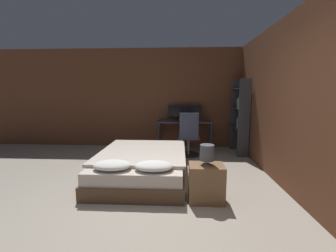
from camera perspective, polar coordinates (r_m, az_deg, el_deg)
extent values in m
plane|color=#9E9384|center=(2.94, -5.39, -22.49)|extent=(20.00, 20.00, 0.00)
cube|color=brown|center=(6.26, -0.49, 7.04)|extent=(12.00, 0.06, 2.70)
cube|color=brown|center=(4.33, 25.80, 5.52)|extent=(0.06, 12.00, 2.70)
cube|color=brown|center=(4.17, -6.50, -11.21)|extent=(1.49, 2.09, 0.22)
cube|color=beige|center=(4.10, -6.55, -8.53)|extent=(1.43, 2.03, 0.19)
cube|color=beige|center=(4.19, -6.29, -6.47)|extent=(1.53, 1.76, 0.05)
ellipsoid|color=white|center=(3.38, -14.01, -9.64)|extent=(0.55, 0.38, 0.13)
ellipsoid|color=white|center=(3.26, -3.63, -10.09)|extent=(0.55, 0.38, 0.13)
cube|color=brown|center=(3.28, 9.68, -14.04)|extent=(0.48, 0.37, 0.52)
cylinder|color=gray|center=(3.19, 9.80, -9.57)|extent=(0.11, 0.11, 0.01)
cylinder|color=gray|center=(3.18, 9.82, -9.01)|extent=(0.02, 0.02, 0.05)
cylinder|color=#4C4C51|center=(3.14, 9.88, -6.67)|extent=(0.19, 0.19, 0.22)
cube|color=#38383D|center=(5.95, 4.26, 1.15)|extent=(1.44, 0.56, 0.03)
cylinder|color=#2D2D33|center=(5.80, -2.39, -2.85)|extent=(0.05, 0.05, 0.74)
cylinder|color=#2D2D33|center=(5.83, 10.88, -2.94)|extent=(0.05, 0.05, 0.74)
cylinder|color=#2D2D33|center=(6.26, -1.98, -2.01)|extent=(0.05, 0.05, 0.74)
cylinder|color=#2D2D33|center=(6.28, 10.31, -2.10)|extent=(0.05, 0.05, 0.74)
cylinder|color=black|center=(6.12, 2.04, 1.58)|extent=(0.16, 0.16, 0.01)
cylinder|color=black|center=(6.12, 2.05, 2.05)|extent=(0.03, 0.03, 0.09)
cube|color=black|center=(6.10, 2.06, 3.89)|extent=(0.44, 0.03, 0.30)
cube|color=black|center=(6.08, 2.05, 3.88)|extent=(0.41, 0.00, 0.27)
cylinder|color=black|center=(6.13, 6.41, 1.54)|extent=(0.16, 0.16, 0.01)
cylinder|color=black|center=(6.13, 6.41, 2.02)|extent=(0.03, 0.03, 0.09)
cube|color=black|center=(6.11, 6.45, 3.85)|extent=(0.44, 0.03, 0.30)
cube|color=black|center=(6.09, 6.45, 3.84)|extent=(0.41, 0.00, 0.27)
cube|color=black|center=(5.77, 4.30, 1.16)|extent=(0.42, 0.13, 0.02)
ellipsoid|color=black|center=(5.78, 7.26, 1.22)|extent=(0.07, 0.05, 0.04)
cylinder|color=black|center=(5.52, 5.17, -7.20)|extent=(0.52, 0.52, 0.04)
cylinder|color=gray|center=(5.47, 5.20, -5.07)|extent=(0.05, 0.05, 0.38)
cube|color=#33384C|center=(5.42, 5.23, -2.74)|extent=(0.48, 0.48, 0.07)
cube|color=#33384C|center=(5.15, 5.37, 0.22)|extent=(0.43, 0.05, 0.56)
cube|color=#333338|center=(5.46, 18.75, 1.76)|extent=(0.27, 0.02, 1.82)
cube|color=#333338|center=(6.18, 16.91, 2.58)|extent=(0.27, 0.02, 1.82)
cube|color=#333338|center=(5.86, 17.65, -0.47)|extent=(0.27, 0.72, 0.02)
cube|color=#333338|center=(5.80, 17.87, 4.34)|extent=(0.27, 0.72, 0.02)
cube|color=#333338|center=(5.79, 18.09, 9.02)|extent=(0.27, 0.72, 0.02)
cube|color=orange|center=(5.52, 18.57, 0.18)|extent=(0.22, 0.04, 0.21)
cube|color=gold|center=(5.56, 18.46, 0.35)|extent=(0.22, 0.02, 0.23)
cube|color=#2D4784|center=(5.59, 18.38, 0.42)|extent=(0.22, 0.02, 0.24)
cube|color=#BCB29E|center=(5.63, 18.25, 0.32)|extent=(0.22, 0.04, 0.20)
cube|color=teal|center=(5.68, 18.12, 0.63)|extent=(0.22, 0.04, 0.25)
cube|color=#B2332D|center=(5.47, 18.83, 5.22)|extent=(0.22, 0.02, 0.20)
cube|color=#337042|center=(5.50, 18.74, 5.24)|extent=(0.22, 0.02, 0.20)
cube|color=orange|center=(5.53, 18.65, 5.59)|extent=(0.22, 0.04, 0.26)
cube|color=#337042|center=(5.58, 18.52, 5.36)|extent=(0.22, 0.04, 0.21)
cube|color=#2D4784|center=(5.62, 18.40, 5.64)|extent=(0.22, 0.03, 0.26)
cube|color=teal|center=(5.66, 18.28, 5.46)|extent=(0.22, 0.03, 0.22)
cube|color=teal|center=(5.70, 18.16, 5.43)|extent=(0.22, 0.04, 0.21)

